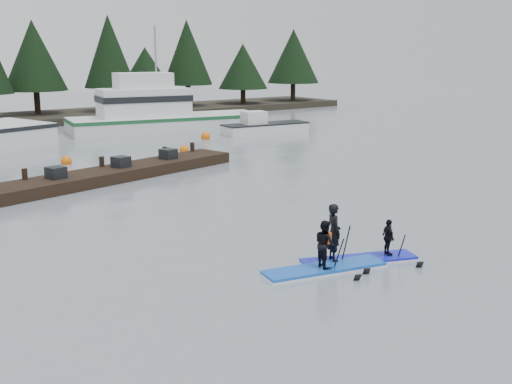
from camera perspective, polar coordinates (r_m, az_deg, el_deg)
ground at (r=18.36m, az=11.44°, el=-6.64°), size 160.00×160.00×0.00m
fishing_boat_medium at (r=48.26m, az=-8.39°, el=6.12°), size 14.75×6.81×8.51m
skiff at (r=46.22m, az=0.85°, el=5.68°), size 6.51×2.69×0.74m
floating_dock at (r=30.01m, az=-14.11°, el=1.28°), size 15.92×5.69×0.53m
buoy_b at (r=35.40m, az=-16.49°, el=2.40°), size 0.57×0.57×0.57m
buoy_c at (r=43.58m, az=-4.51°, el=4.73°), size 0.63×0.63×0.63m
buoy_d at (r=37.87m, az=-6.39°, el=3.49°), size 0.59×0.59×0.59m
paddleboard_solo at (r=17.72m, az=6.11°, el=-5.64°), size 3.61×1.63×1.87m
paddleboard_duo at (r=18.51m, az=8.71°, el=-4.53°), size 3.43×1.99×2.29m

